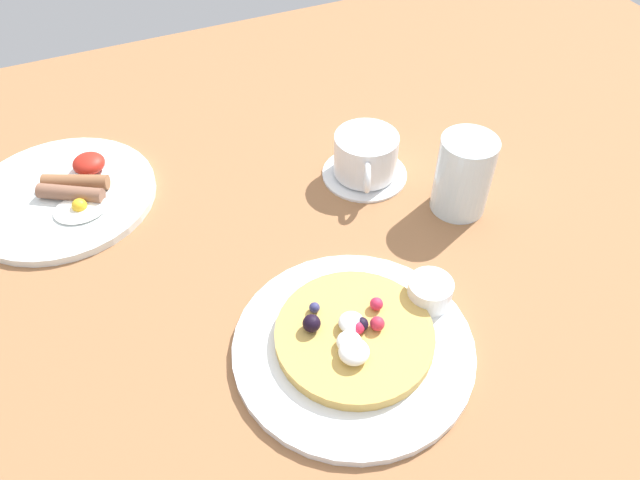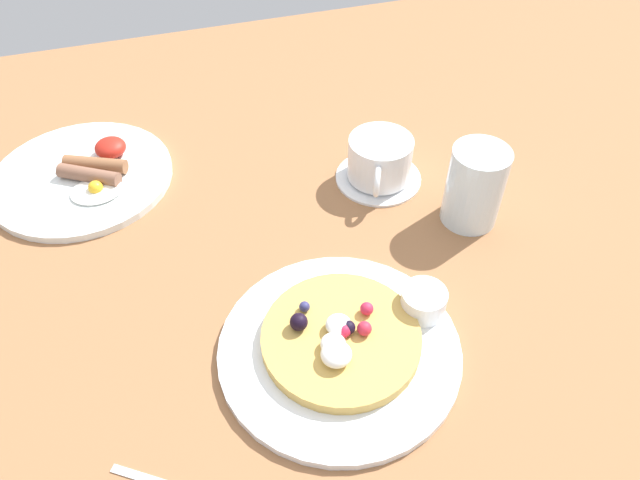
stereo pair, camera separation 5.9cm
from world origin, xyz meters
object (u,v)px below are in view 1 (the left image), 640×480
(pancake_plate, at_px, (353,347))
(breakfast_plate, at_px, (62,196))
(syrup_ramekin, at_px, (430,291))
(coffee_saucer, at_px, (364,173))
(water_glass, at_px, (462,173))
(coffee_cup, at_px, (366,154))

(pancake_plate, relative_size, breakfast_plate, 1.04)
(pancake_plate, bearing_deg, syrup_ramekin, 10.54)
(coffee_saucer, bearing_deg, breakfast_plate, 163.07)
(breakfast_plate, height_order, water_glass, water_glass)
(breakfast_plate, distance_m, water_glass, 0.54)
(syrup_ramekin, xyz_separation_m, coffee_cup, (0.04, 0.24, 0.01))
(coffee_saucer, bearing_deg, pancake_plate, -119.26)
(syrup_ramekin, distance_m, water_glass, 0.19)
(pancake_plate, height_order, coffee_cup, coffee_cup)
(coffee_saucer, height_order, water_glass, water_glass)
(coffee_cup, xyz_separation_m, water_glass, (0.09, -0.11, 0.02))
(breakfast_plate, relative_size, coffee_cup, 2.22)
(syrup_ramekin, bearing_deg, coffee_cup, 80.45)
(coffee_cup, bearing_deg, pancake_plate, -119.28)
(syrup_ramekin, height_order, coffee_cup, coffee_cup)
(coffee_saucer, height_order, coffee_cup, coffee_cup)
(breakfast_plate, distance_m, coffee_saucer, 0.42)
(pancake_plate, height_order, water_glass, water_glass)
(pancake_plate, bearing_deg, water_glass, 33.83)
(water_glass, bearing_deg, coffee_cup, 129.42)
(coffee_saucer, bearing_deg, water_glass, -51.13)
(pancake_plate, distance_m, syrup_ramekin, 0.11)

